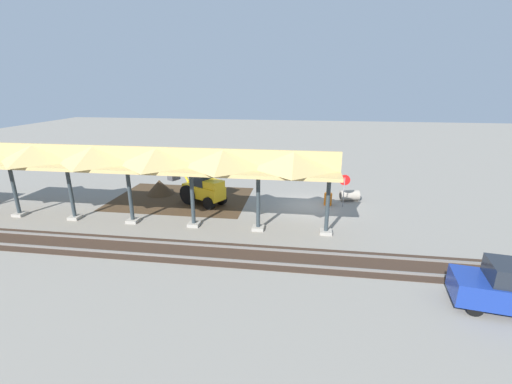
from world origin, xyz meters
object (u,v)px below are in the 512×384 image
Objects in this scene: stop_sign at (344,184)px; traffic_barrel at (328,199)px; concrete_pipe at (349,195)px; backhoe at (202,187)px.

stop_sign reaches higher than traffic_barrel.
traffic_barrel is (1.66, 1.27, 0.05)m from concrete_pipe.
backhoe reaches higher than traffic_barrel.
backhoe is at bearing 4.16° from stop_sign.
traffic_barrel is (-9.10, -0.94, -0.82)m from backhoe.
stop_sign is at bearing -175.84° from backhoe.
stop_sign is 2.06m from concrete_pipe.
concrete_pipe is 1.71× the size of traffic_barrel.
traffic_barrel reaches higher than concrete_pipe.
backhoe is 9.18m from traffic_barrel.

